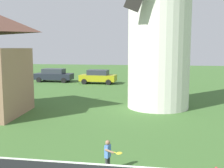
% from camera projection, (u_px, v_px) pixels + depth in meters
% --- Properties ---
extents(windmill, '(8.43, 4.81, 14.47)m').
position_uv_depth(windmill, '(160.00, 4.00, 18.13)').
color(windmill, silver).
rests_on(windmill, ground_plane).
extents(player_far, '(0.64, 0.60, 1.05)m').
position_uv_depth(player_far, '(108.00, 154.00, 9.07)').
color(player_far, '#333338').
rests_on(player_far, ground_plane).
extents(parked_car_black, '(4.50, 1.92, 1.56)m').
position_uv_depth(parked_car_black, '(54.00, 75.00, 33.08)').
color(parked_car_black, '#1E232D').
rests_on(parked_car_black, ground_plane).
extents(parked_car_mustard, '(4.13, 2.04, 1.56)m').
position_uv_depth(parked_car_mustard, '(98.00, 77.00, 31.37)').
color(parked_car_mustard, '#999919').
rests_on(parked_car_mustard, ground_plane).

